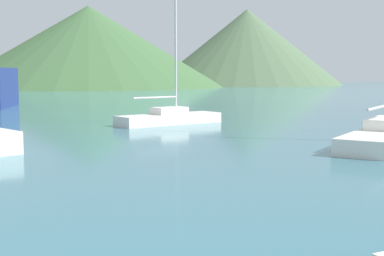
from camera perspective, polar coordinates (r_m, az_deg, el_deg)
sailboat_outer at (r=28.26m, az=-2.44°, el=1.19°), size 6.07×3.12×6.91m
hill_east at (r=102.85m, az=-10.95°, el=8.53°), size 50.42×50.42×15.06m
hill_far_east at (r=119.23m, az=5.87°, el=8.57°), size 41.47×41.47×16.45m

